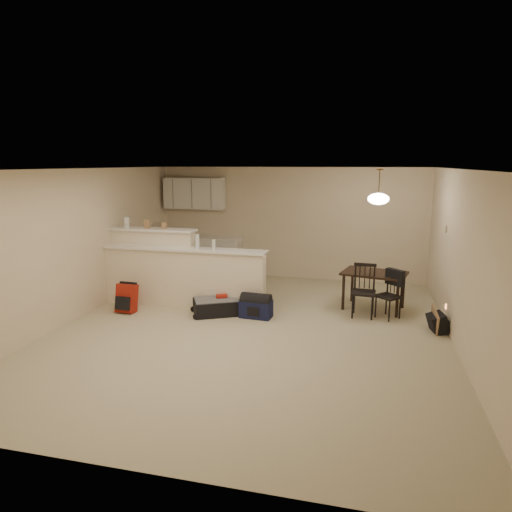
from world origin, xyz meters
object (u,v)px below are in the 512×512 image
(suitcase, at_px, (216,307))
(red_backpack, at_px, (127,298))
(dining_table, at_px, (374,277))
(black_daypack, at_px, (438,323))
(navy_duffel, at_px, (256,309))
(dining_chair_near, at_px, (363,291))
(pendant_lamp, at_px, (378,198))
(dining_chair_far, at_px, (388,295))

(suitcase, distance_m, red_backpack, 1.60)
(dining_table, xyz_separation_m, black_daypack, (0.97, -0.95, -0.45))
(navy_duffel, bearing_deg, dining_table, 30.24)
(dining_table, bearing_deg, navy_duffel, -140.48)
(red_backpack, distance_m, navy_duffel, 2.30)
(dining_chair_near, height_order, navy_duffel, dining_chair_near)
(pendant_lamp, relative_size, navy_duffel, 1.16)
(pendant_lamp, height_order, navy_duffel, pendant_lamp)
(dining_chair_near, bearing_deg, dining_chair_far, 5.17)
(dining_table, relative_size, navy_duffel, 2.29)
(dining_table, bearing_deg, suitcase, -146.86)
(dining_table, distance_m, pendant_lamp, 1.39)
(black_daypack, bearing_deg, dining_chair_near, 56.49)
(red_backpack, relative_size, navy_duffel, 0.94)
(dining_table, relative_size, dining_chair_far, 1.50)
(navy_duffel, bearing_deg, dining_chair_far, 16.76)
(pendant_lamp, bearing_deg, dining_chair_far, -62.85)
(suitcase, bearing_deg, navy_duffel, -27.28)
(dining_table, height_order, navy_duffel, dining_table)
(dining_chair_far, height_order, black_daypack, dining_chair_far)
(pendant_lamp, distance_m, dining_chair_far, 1.67)
(black_daypack, bearing_deg, navy_duffel, 78.86)
(dining_chair_far, bearing_deg, dining_chair_near, -136.31)
(dining_chair_near, height_order, dining_chair_far, dining_chair_near)
(dining_chair_near, bearing_deg, pendant_lamp, 73.05)
(dining_chair_near, xyz_separation_m, navy_duffel, (-1.77, -0.47, -0.31))
(pendant_lamp, xyz_separation_m, navy_duffel, (-1.94, -0.95, -1.84))
(dining_table, xyz_separation_m, dining_chair_near, (-0.17, -0.48, -0.14))
(dining_chair_near, height_order, red_backpack, dining_chair_near)
(dining_chair_far, bearing_deg, navy_duffel, -125.81)
(dining_chair_far, distance_m, navy_duffel, 2.25)
(dining_chair_far, distance_m, suitcase, 2.94)
(dining_chair_near, height_order, suitcase, dining_chair_near)
(dining_table, xyz_separation_m, suitcase, (-2.65, -0.95, -0.47))
(suitcase, height_order, navy_duffel, navy_duffel)
(pendant_lamp, xyz_separation_m, red_backpack, (-4.23, -1.21, -1.74))
(pendant_lamp, bearing_deg, dining_chair_near, -110.00)
(pendant_lamp, distance_m, black_daypack, 2.29)
(dining_chair_far, xyz_separation_m, navy_duffel, (-2.18, -0.49, -0.26))
(dining_chair_far, distance_m, red_backpack, 4.53)
(dining_chair_far, xyz_separation_m, suitcase, (-2.89, -0.49, -0.28))
(dining_table, distance_m, navy_duffel, 2.21)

